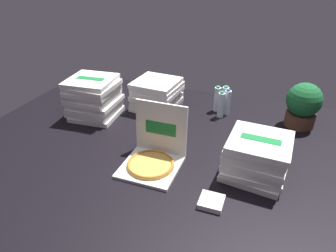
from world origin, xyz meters
TOP-DOWN VIEW (x-y plane):
  - ground_plane at (0.00, 0.00)m, footprint 3.20×2.40m
  - open_pizza_box at (0.02, -0.23)m, footprint 0.40×0.43m
  - pizza_stack_center_near at (0.71, -0.08)m, footprint 0.45×0.45m
  - pizza_stack_center_far at (-0.79, 0.28)m, footprint 0.45×0.43m
  - pizza_stack_left_mid at (-0.31, 0.63)m, footprint 0.45×0.44m
  - water_bottle_0 at (0.32, 0.81)m, footprint 0.06×0.06m
  - water_bottle_1 at (0.25, 0.78)m, footprint 0.06×0.06m
  - water_bottle_2 at (0.35, 0.74)m, footprint 0.06×0.06m
  - water_bottle_3 at (0.31, 0.67)m, footprint 0.06×0.06m
  - potted_plant at (1.00, 0.75)m, footprint 0.29×0.29m
  - napkin_pile at (0.50, -0.48)m, footprint 0.15×0.15m

SIDE VIEW (x-z plane):
  - ground_plane at x=0.00m, z-range -0.02..0.00m
  - napkin_pile at x=0.50m, z-range 0.00..0.04m
  - open_pizza_box at x=0.02m, z-range -0.13..0.29m
  - water_bottle_0 at x=0.32m, z-range -0.01..0.25m
  - water_bottle_1 at x=0.25m, z-range -0.01..0.25m
  - water_bottle_2 at x=0.35m, z-range -0.01..0.25m
  - water_bottle_3 at x=0.31m, z-range -0.01..0.25m
  - pizza_stack_left_mid at x=-0.31m, z-range 0.00..0.28m
  - pizza_stack_center_near at x=0.71m, z-range 0.00..0.29m
  - pizza_stack_center_far at x=-0.79m, z-range 0.00..0.37m
  - potted_plant at x=1.00m, z-range 0.01..0.40m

